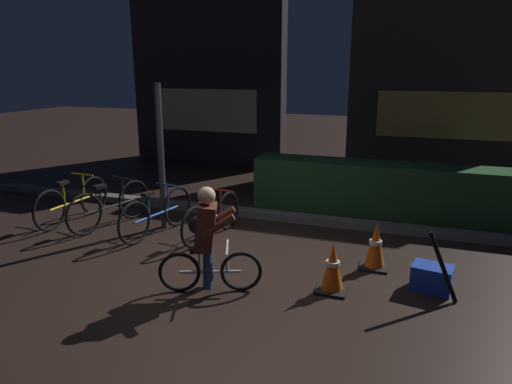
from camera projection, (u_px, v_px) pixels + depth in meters
ground_plane at (226, 270)px, 5.93m from camera, size 40.00×40.00×0.00m
sidewalk_curb at (276, 216)px, 7.92m from camera, size 12.00×0.24×0.12m
hedge_row at (391, 190)px, 8.06m from camera, size 4.80×0.70×0.90m
storefront_left at (208, 73)px, 12.27m from camera, size 4.19×0.54×4.73m
storefront_right at (456, 70)px, 10.94m from camera, size 4.89×0.54×4.89m
street_post at (161, 158)px, 7.23m from camera, size 0.10×0.10×2.28m
parked_bike_leftmost at (73, 202)px, 7.72m from camera, size 0.46×1.66×0.76m
parked_bike_left_mid at (110, 206)px, 7.49m from camera, size 0.51×1.62×0.76m
parked_bike_center_left at (157, 213)px, 7.12m from camera, size 0.46×1.60×0.75m
parked_bike_center_right at (212, 217)px, 7.00m from camera, size 0.46×1.50×0.70m
traffic_cone_near at (333, 268)px, 5.33m from camera, size 0.36×0.36×0.59m
traffic_cone_far at (375, 246)px, 5.95m from camera, size 0.36×0.36×0.60m
blue_crate at (432, 278)px, 5.38m from camera, size 0.49×0.39×0.30m
cyclist at (207, 239)px, 5.24m from camera, size 1.12×0.52×1.25m
closed_umbrella at (443, 267)px, 5.06m from camera, size 0.38×0.07×0.80m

